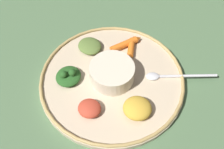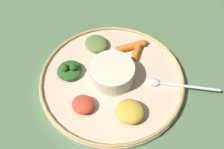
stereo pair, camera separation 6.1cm
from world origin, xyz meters
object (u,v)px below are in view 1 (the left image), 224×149
Objects in this scene: greens_pile at (68,76)px; spoon at (170,76)px; carrot_near_spoon at (131,46)px; carrot_outer at (126,44)px; center_bowl at (112,72)px.

spoon is at bearing 26.14° from greens_pile.
carrot_outer is at bearing 178.05° from carrot_near_spoon.
center_bowl is 0.65× the size of spoon.
center_bowl is 1.41× the size of carrot_near_spoon.
center_bowl is 1.25× the size of carrot_outer.
carrot_outer is at bearing 62.09° from greens_pile.
center_bowl is 0.12m from carrot_outer.
carrot_near_spoon is at bearing 57.64° from greens_pile.
center_bowl is 0.11m from greens_pile.
carrot_near_spoon is at bearing 158.37° from spoon.
carrot_outer is at bearing 160.49° from spoon.
center_bowl reaches higher than carrot_outer.
greens_pile is at bearing -122.36° from carrot_near_spoon.
carrot_outer is (0.09, 0.16, -0.00)m from greens_pile.
carrot_near_spoon is (0.10, 0.16, -0.00)m from greens_pile.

